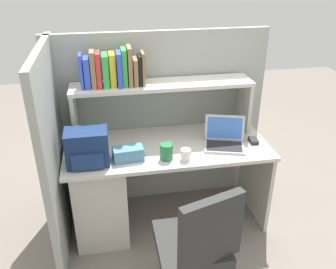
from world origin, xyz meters
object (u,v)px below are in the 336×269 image
(snack_canister, at_px, (166,152))
(office_chair, at_px, (196,256))
(laptop, at_px, (224,140))
(backpack, at_px, (87,148))
(tissue_box, at_px, (128,154))
(paper_cup, at_px, (186,155))
(computer_mouse, at_px, (253,141))

(snack_canister, xyz_separation_m, office_chair, (0.07, -0.65, -0.40))
(laptop, distance_m, backpack, 1.06)
(tissue_box, relative_size, office_chair, 0.24)
(backpack, relative_size, paper_cup, 3.51)
(computer_mouse, xyz_separation_m, office_chair, (-0.66, -0.78, -0.35))
(computer_mouse, height_order, paper_cup, paper_cup)
(laptop, bearing_deg, office_chair, -118.04)
(snack_canister, bearing_deg, backpack, 176.21)
(computer_mouse, bearing_deg, laptop, -173.88)
(paper_cup, xyz_separation_m, office_chair, (-0.07, -0.62, -0.38))
(tissue_box, bearing_deg, office_chair, -68.45)
(paper_cup, distance_m, tissue_box, 0.42)
(backpack, relative_size, tissue_box, 1.36)
(laptop, distance_m, computer_mouse, 0.25)
(office_chair, bearing_deg, snack_canister, -101.78)
(laptop, height_order, snack_canister, laptop)
(backpack, xyz_separation_m, snack_canister, (0.56, -0.04, -0.07))
(backpack, relative_size, snack_canister, 2.45)
(snack_canister, bearing_deg, office_chair, -83.82)
(computer_mouse, height_order, tissue_box, tissue_box)
(backpack, relative_size, computer_mouse, 2.88)
(tissue_box, distance_m, snack_canister, 0.28)
(backpack, xyz_separation_m, computer_mouse, (1.30, 0.09, -0.11))
(backpack, bearing_deg, computer_mouse, 4.12)
(paper_cup, height_order, snack_canister, snack_canister)
(laptop, bearing_deg, tissue_box, -173.56)
(tissue_box, xyz_separation_m, office_chair, (0.35, -0.69, -0.39))
(laptop, relative_size, office_chair, 0.40)
(backpack, bearing_deg, office_chair, -47.36)
(backpack, height_order, snack_canister, backpack)
(paper_cup, xyz_separation_m, snack_canister, (-0.14, 0.04, 0.02))
(backpack, distance_m, office_chair, 1.05)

